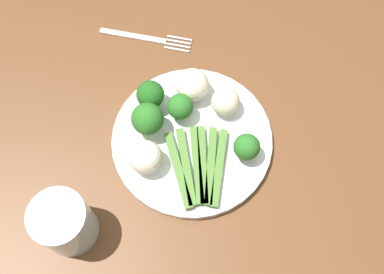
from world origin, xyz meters
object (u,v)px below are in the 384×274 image
Objects in this scene: broccoli_right at (247,147)px; cauliflower_edge at (195,85)px; broccoli_near_center at (150,95)px; water_glass at (65,223)px; plate at (192,140)px; broccoli_front at (180,107)px; cauliflower_left at (146,156)px; fork at (147,39)px; broccoli_front_left at (147,119)px; dining_table at (196,186)px; asparagus_bundle at (198,167)px; cauliflower_outer_edge at (226,102)px.

broccoli_right is 0.13m from cauliflower_edge.
water_glass is at bearing -32.10° from broccoli_near_center.
cauliflower_edge is (-0.08, 0.01, 0.03)m from plate.
cauliflower_edge reaches higher than broccoli_front.
cauliflower_left is 0.55× the size of water_glass.
broccoli_right is at bearing 32.46° from cauliflower_edge.
broccoli_near_center is 0.05m from broccoli_front.
broccoli_front_left is at bearing -74.37° from fork.
dining_table is 7.16× the size of fork.
broccoli_near_center is 0.07m from cauliflower_edge.
asparagus_bundle is 0.21m from water_glass.
cauliflower_outer_edge is at bearing 82.93° from broccoli_near_center.
plate is at bearing -48.31° from cauliflower_outer_edge.
cauliflower_edge is 0.29m from water_glass.
dining_table is 0.17m from cauliflower_left.
cauliflower_left is (0.01, -0.15, -0.00)m from broccoli_right.
cauliflower_left reaches higher than fork.
cauliflower_left is (0.04, -0.07, 0.03)m from plate.
cauliflower_left is 0.24m from fork.
plate is 1.93× the size of asparagus_bundle.
cauliflower_outer_edge reaches higher than dining_table.
fork is at bearing 179.58° from cauliflower_left.
cauliflower_edge is at bearing -147.54° from broccoli_right.
cauliflower_outer_edge is (0.01, 0.12, -0.01)m from broccoli_near_center.
cauliflower_edge is at bearing -42.15° from fork.
broccoli_front is 0.05m from cauliflower_edge.
broccoli_near_center reaches higher than broccoli_front.
broccoli_front is at bearing -83.84° from cauliflower_outer_edge.
cauliflower_edge reaches higher than cauliflower_outer_edge.
water_glass is at bearing -50.01° from cauliflower_left.
water_glass reaches higher than fork.
plate reaches higher than dining_table.
broccoli_right is at bearing -75.26° from asparagus_bundle.
broccoli_right is 0.81× the size of broccoli_front_left.
broccoli_right is 0.12m from broccoli_front.
plate is at bearing -172.42° from dining_table.
broccoli_front_left is at bearing -107.07° from plate.
plate is 0.10m from broccoli_near_center.
broccoli_front is 0.06m from broccoli_front_left.
asparagus_bundle is 2.64× the size of broccoli_right.
plate is at bearing 7.97° from asparagus_bundle.
broccoli_right is 0.08m from cauliflower_outer_edge.
cauliflower_outer_edge is 0.49× the size of water_glass.
broccoli_right reaches higher than fork.
cauliflower_edge reaches higher than dining_table.
cauliflower_left is at bearing -5.20° from broccoli_near_center.
asparagus_bundle is at bearing 113.01° from water_glass.
broccoli_front is 0.10m from cauliflower_left.
broccoli_near_center is at bearing 174.80° from cauliflower_left.
dining_table is 23.70× the size of broccoli_right.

